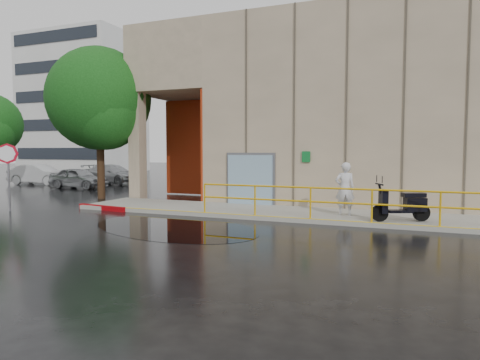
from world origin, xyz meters
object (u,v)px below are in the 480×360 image
object	(u,v)px
tree_near	(101,103)
person	(345,189)
scooter	(402,195)
red_curb	(102,208)
car_c	(113,174)
car_a	(79,178)
car_b	(39,174)
stop_sign	(8,162)

from	to	relation	value
tree_near	person	bearing A→B (deg)	-9.88
person	scooter	bearing A→B (deg)	143.25
red_curb	car_c	xyz separation A→B (m)	(-7.96, 10.77, 0.58)
scooter	car_a	distance (m)	20.01
scooter	car_b	xyz separation A→B (m)	(-23.39, 8.00, -0.27)
person	car_c	bearing A→B (deg)	-46.88
stop_sign	car_b	bearing A→B (deg)	119.77
person	car_b	bearing A→B (deg)	-36.54
car_c	tree_near	world-z (taller)	tree_near
car_b	stop_sign	bearing A→B (deg)	-144.53
car_c	stop_sign	bearing A→B (deg)	-149.93
tree_near	stop_sign	bearing A→B (deg)	-95.85
stop_sign	tree_near	bearing A→B (deg)	71.45
person	car_b	xyz separation A→B (m)	(-21.58, 7.37, -0.36)
person	car_a	size ratio (longest dim) A/B	0.48
scooter	car_a	bearing A→B (deg)	136.14
scooter	tree_near	xyz separation A→B (m)	(-13.63, 2.69, 3.66)
person	scooter	xyz separation A→B (m)	(1.82, -0.63, -0.08)
red_curb	scooter	bearing A→B (deg)	2.77
tree_near	car_a	bearing A→B (deg)	141.96
scooter	car_b	distance (m)	24.72
stop_sign	person	bearing A→B (deg)	-0.09
scooter	tree_near	bearing A→B (deg)	144.73
red_curb	car_c	world-z (taller)	car_c
stop_sign	tree_near	xyz separation A→B (m)	(0.49, 4.81, 2.73)
person	red_curb	size ratio (longest dim) A/B	0.75
car_b	tree_near	bearing A→B (deg)	-125.57
stop_sign	tree_near	world-z (taller)	tree_near
scooter	car_c	distance (m)	21.59
car_b	person	bearing A→B (deg)	-115.87
car_a	car_c	distance (m)	3.49
car_a	tree_near	bearing A→B (deg)	-128.28
stop_sign	car_c	distance (m)	13.35
scooter	person	bearing A→B (deg)	136.80
red_curb	car_a	bearing A→B (deg)	136.90
tree_near	scooter	bearing A→B (deg)	-11.15
person	car_a	xyz separation A→B (m)	(-17.02, 6.13, -0.41)
stop_sign	red_curb	bearing A→B (deg)	14.61
red_curb	tree_near	bearing A→B (deg)	128.80
car_a	tree_near	xyz separation A→B (m)	(5.20, -4.07, 3.99)
car_c	tree_near	size ratio (longest dim) A/B	0.64
person	tree_near	bearing A→B (deg)	-27.55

